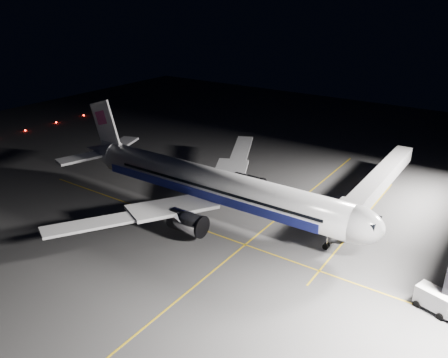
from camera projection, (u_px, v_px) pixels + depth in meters
ground at (215, 213)px, 75.94m from camera, size 200.00×200.00×0.00m
guide_line_main at (265, 229)px, 70.71m from camera, size 0.25×80.00×0.01m
guide_line_cross at (193, 226)px, 71.39m from camera, size 70.00×0.25×0.01m
guide_line_side at (358, 224)px, 72.03m from camera, size 0.25×40.00×0.01m
airliner at (209, 184)px, 74.49m from camera, size 61.48×54.22×16.64m
jet_bridge at (377, 183)px, 76.35m from camera, size 3.60×34.40×6.30m
service_truck at (438, 301)px, 51.68m from camera, size 5.74×3.62×2.74m
baggage_tug at (239, 182)px, 86.23m from camera, size 2.74×2.42×1.69m
safety_cone_a at (243, 187)px, 85.28m from camera, size 0.39×0.39×0.59m
safety_cone_b at (283, 191)px, 83.29m from camera, size 0.44×0.44×0.67m
safety_cone_c at (231, 179)px, 88.78m from camera, size 0.41×0.41×0.62m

